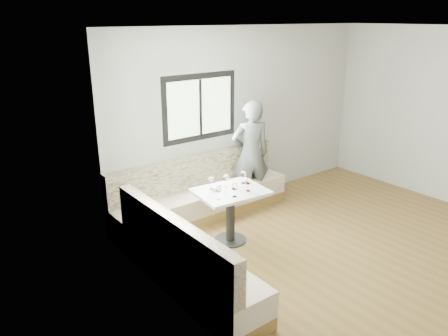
{
  "coord_description": "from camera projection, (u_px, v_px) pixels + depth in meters",
  "views": [
    {
      "loc": [
        -4.52,
        -2.77,
        2.93
      ],
      "look_at": [
        -1.21,
        1.51,
        1.04
      ],
      "focal_mm": 35.0,
      "sensor_mm": 36.0,
      "label": 1
    }
  ],
  "objects": [
    {
      "name": "person",
      "position": [
        251.0,
        154.0,
        6.91
      ],
      "size": [
        0.73,
        0.6,
        1.71
      ],
      "primitive_type": "imported",
      "rotation": [
        0.0,
        0.0,
        2.79
      ],
      "color": "#4C5251",
      "rests_on": "ground"
    },
    {
      "name": "wine_glass_a",
      "position": [
        219.0,
        189.0,
        5.46
      ],
      "size": [
        0.08,
        0.08,
        0.19
      ],
      "color": "white",
      "rests_on": "table"
    },
    {
      "name": "wine_glass_d",
      "position": [
        226.0,
        178.0,
        5.84
      ],
      "size": [
        0.08,
        0.08,
        0.19
      ],
      "color": "white",
      "rests_on": "table"
    },
    {
      "name": "wine_glass_b",
      "position": [
        235.0,
        187.0,
        5.52
      ],
      "size": [
        0.08,
        0.08,
        0.19
      ],
      "color": "white",
      "rests_on": "table"
    },
    {
      "name": "room",
      "position": [
        373.0,
        151.0,
        5.19
      ],
      "size": [
        5.01,
        5.01,
        2.81
      ],
      "color": "brown",
      "rests_on": "ground"
    },
    {
      "name": "wine_glass_c",
      "position": [
        248.0,
        182.0,
        5.71
      ],
      "size": [
        0.08,
        0.08,
        0.19
      ],
      "color": "white",
      "rests_on": "table"
    },
    {
      "name": "banquette",
      "position": [
        196.0,
        221.0,
        5.83
      ],
      "size": [
        2.9,
        2.8,
        0.95
      ],
      "color": "olive",
      "rests_on": "ground"
    },
    {
      "name": "wine_glass_f",
      "position": [
        211.0,
        180.0,
        5.76
      ],
      "size": [
        0.08,
        0.08,
        0.19
      ],
      "color": "white",
      "rests_on": "table"
    },
    {
      "name": "olive_ramekin",
      "position": [
        216.0,
        188.0,
        5.78
      ],
      "size": [
        0.1,
        0.1,
        0.04
      ],
      "color": "white",
      "rests_on": "table"
    },
    {
      "name": "wine_glass_e",
      "position": [
        243.0,
        174.0,
        5.97
      ],
      "size": [
        0.08,
        0.08,
        0.19
      ],
      "color": "white",
      "rests_on": "table"
    },
    {
      "name": "table",
      "position": [
        231.0,
        203.0,
        5.83
      ],
      "size": [
        0.98,
        0.8,
        0.75
      ],
      "rotation": [
        0.0,
        0.0,
        -0.1
      ],
      "color": "black",
      "rests_on": "ground"
    }
  ]
}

